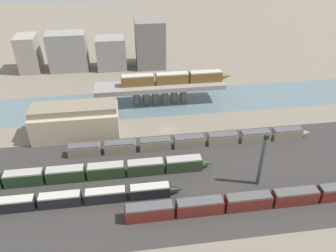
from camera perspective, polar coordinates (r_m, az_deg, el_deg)
name	(u,v)px	position (r m, az deg, el deg)	size (l,w,h in m)	color
ground_plane	(167,130)	(107.51, -0.18, -0.68)	(400.00, 400.00, 0.00)	#756B5B
railbed_yard	(179,179)	(88.66, 1.94, -9.15)	(280.00, 42.00, 0.01)	#33302D
river_water	(160,102)	(123.78, -1.37, 4.14)	(320.00, 21.12, 0.01)	slate
bridge	(160,88)	(121.08, -1.41, 6.59)	(47.31, 9.00, 7.66)	gray
train_on_bridge	(176,78)	(120.24, 1.38, 8.35)	(40.98, 3.10, 3.95)	brown
train_yard_near	(277,198)	(84.77, 18.43, -11.89)	(74.00, 2.97, 3.89)	#5B1E19
train_yard_mid	(88,197)	(83.57, -13.71, -11.94)	(45.94, 2.65, 3.41)	black
train_yard_far	(90,172)	(89.98, -13.35, -7.83)	(65.84, 3.02, 3.97)	#23381E
train_yard_outer	(193,141)	(99.65, 4.45, -2.61)	(74.98, 2.96, 3.46)	gray
warehouse_building	(76,121)	(106.83, -15.78, 0.88)	(26.61, 11.34, 10.51)	tan
signal_tower	(262,161)	(85.71, 16.02, -5.90)	(1.08, 1.08, 15.34)	#4C4C51
city_block_far_left	(29,53)	(160.84, -23.09, 11.55)	(8.67, 11.58, 15.92)	gray
city_block_left	(68,52)	(155.77, -17.03, 12.28)	(16.72, 9.42, 16.90)	gray
city_block_center	(111,53)	(153.45, -9.82, 12.39)	(12.98, 10.04, 14.21)	gray
city_block_right	(150,44)	(152.78, -3.15, 14.13)	(13.00, 12.50, 21.31)	slate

